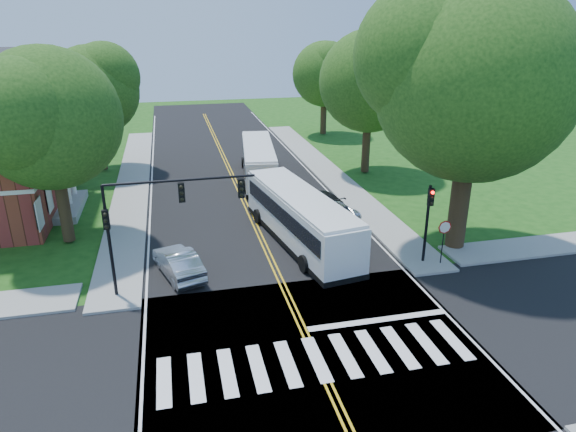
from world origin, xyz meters
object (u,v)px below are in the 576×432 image
object	(u,v)px
signal_ne	(428,214)
bus_follow	(259,161)
signal_nw	(158,210)
suv	(332,210)
hatchback	(178,263)
bus_lead	(300,217)
dark_sedan	(321,199)

from	to	relation	value
signal_ne	bus_follow	world-z (taller)	signal_ne
signal_nw	signal_ne	xyz separation A→B (m)	(14.06, 0.01, -1.41)
suv	hatchback	bearing A→B (deg)	11.73
bus_lead	hatchback	world-z (taller)	bus_lead
bus_lead	bus_follow	distance (m)	13.68
suv	signal_ne	bearing A→B (deg)	91.59
bus_lead	dark_sedan	size ratio (longest dim) A/B	3.02
signal_nw	bus_lead	xyz separation A→B (m)	(8.03, 4.34, -2.72)
signal_ne	hatchback	size ratio (longest dim) A/B	0.98
signal_ne	bus_follow	distance (m)	19.06
hatchback	signal_nw	bearing A→B (deg)	49.20
bus_lead	bus_follow	bearing A→B (deg)	-98.73
bus_lead	suv	distance (m)	4.79
hatchback	suv	xyz separation A→B (m)	(10.47, 6.13, -0.15)
suv	dark_sedan	distance (m)	2.34
hatchback	suv	size ratio (longest dim) A/B	1.05
bus_lead	hatchback	distance (m)	7.84
signal_nw	dark_sedan	size ratio (longest dim) A/B	1.75
bus_follow	dark_sedan	size ratio (longest dim) A/B	2.84
suv	bus_lead	bearing A→B (deg)	28.59
signal_nw	signal_ne	bearing A→B (deg)	0.05
signal_nw	bus_follow	world-z (taller)	signal_nw
hatchback	bus_follow	bearing A→B (deg)	-130.59
signal_ne	dark_sedan	world-z (taller)	signal_ne
signal_nw	hatchback	size ratio (longest dim) A/B	1.59
signal_ne	suv	xyz separation A→B (m)	(-2.85, 7.75, -2.36)
bus_lead	dark_sedan	world-z (taller)	bus_lead
bus_lead	suv	bearing A→B (deg)	-141.86
hatchback	dark_sedan	size ratio (longest dim) A/B	1.10
bus_lead	hatchback	bearing A→B (deg)	11.26
signal_ne	bus_lead	bearing A→B (deg)	144.31
signal_nw	bus_follow	bearing A→B (deg)	66.18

